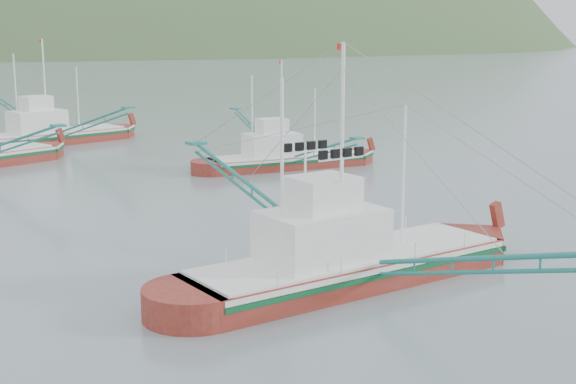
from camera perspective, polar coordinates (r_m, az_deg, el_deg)
ground at (r=36.64m, az=5.60°, el=-6.41°), size 1200.00×1200.00×0.00m
main_boat at (r=35.90m, az=4.10°, el=-4.00°), size 15.86×28.57×11.55m
bg_boat_right at (r=66.24m, az=-0.22°, el=3.14°), size 13.44×23.29×9.54m
bg_boat_extra at (r=83.89m, az=-16.57°, el=4.49°), size 15.73×27.58×11.23m
headland_right at (r=526.62m, az=-6.39°, el=10.11°), size 684.00×432.00×306.00m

